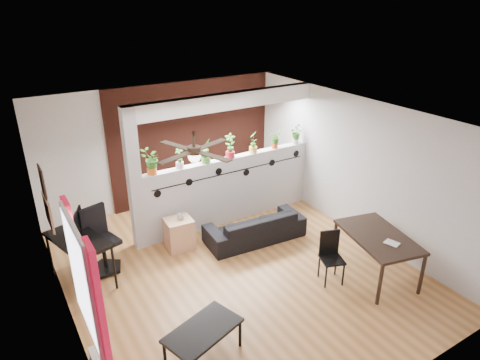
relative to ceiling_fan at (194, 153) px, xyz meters
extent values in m
cube|color=#996332|center=(0.80, 0.30, -2.36)|extent=(6.30, 7.10, 0.10)
cube|color=#B7B7BA|center=(0.80, 3.32, -1.01)|extent=(6.30, 0.04, 2.90)
cube|color=#B7B7BA|center=(0.80, -2.72, -1.01)|extent=(6.30, 0.04, 2.90)
cube|color=#B7B7BA|center=(-1.82, 0.30, -1.01)|extent=(0.04, 7.10, 2.90)
cube|color=#B7B7BA|center=(3.42, 0.30, -1.01)|extent=(0.04, 7.10, 2.90)
cube|color=white|center=(0.80, 0.30, 0.34)|extent=(6.30, 7.10, 0.10)
cube|color=#BCBCC1|center=(1.60, 1.80, -1.64)|extent=(3.60, 0.18, 1.35)
cube|color=white|center=(1.60, 1.80, 0.14)|extent=(3.60, 0.18, 0.30)
cube|color=#BCBCC1|center=(-0.31, 1.80, -1.01)|extent=(0.22, 0.20, 2.60)
cube|color=#A74430|center=(1.60, 3.27, -1.01)|extent=(3.90, 0.05, 2.60)
cube|color=black|center=(1.60, 1.70, -1.23)|extent=(3.31, 0.01, 0.02)
cylinder|color=black|center=(0.05, 1.70, -1.31)|extent=(0.14, 0.01, 0.14)
cylinder|color=black|center=(0.67, 1.70, -1.23)|extent=(0.14, 0.01, 0.14)
cylinder|color=black|center=(1.29, 1.70, -1.15)|extent=(0.14, 0.01, 0.14)
cylinder|color=black|center=(1.91, 1.70, -1.31)|extent=(0.14, 0.01, 0.14)
cylinder|color=black|center=(2.53, 1.70, -1.23)|extent=(0.14, 0.01, 0.14)
cylinder|color=black|center=(3.15, 1.70, -1.15)|extent=(0.14, 0.01, 0.14)
cube|color=white|center=(-1.78, -0.90, -0.76)|extent=(0.02, 0.95, 1.25)
cube|color=white|center=(-1.77, -0.90, -0.76)|extent=(0.04, 1.05, 1.35)
cube|color=red|center=(-1.73, -1.40, -0.86)|extent=(0.06, 0.30, 1.55)
cube|color=red|center=(-1.73, -0.40, -0.86)|extent=(0.06, 0.30, 1.55)
cube|color=#906845|center=(-1.78, 1.25, -0.96)|extent=(0.03, 0.60, 0.45)
cube|color=#8C7259|center=(-1.78, 1.20, -0.46)|extent=(0.03, 0.30, 0.40)
cube|color=black|center=(-1.78, 1.20, -0.46)|extent=(0.02, 0.34, 0.44)
cylinder|color=black|center=(0.00, 0.00, 0.19)|extent=(0.04, 0.04, 0.20)
cylinder|color=black|center=(0.00, 0.00, 0.04)|extent=(0.18, 0.18, 0.10)
sphere|color=white|center=(0.00, 0.00, -0.05)|extent=(0.17, 0.17, 0.17)
cube|color=black|center=(0.32, 0.12, 0.03)|extent=(0.55, 0.29, 0.01)
cube|color=black|center=(-0.12, 0.32, 0.03)|extent=(0.29, 0.55, 0.01)
cube|color=black|center=(-0.32, -0.12, 0.03)|extent=(0.55, 0.29, 0.01)
cube|color=black|center=(0.12, -0.32, 0.03)|extent=(0.29, 0.55, 0.01)
cylinder|color=orange|center=(0.02, 1.80, -0.90)|extent=(0.17, 0.17, 0.12)
imported|color=#205618|center=(0.02, 1.80, -0.68)|extent=(0.27, 0.23, 0.36)
cylinder|color=white|center=(0.55, 1.80, -0.90)|extent=(0.14, 0.14, 0.12)
imported|color=#205618|center=(0.55, 1.80, -0.72)|extent=(0.24, 0.25, 0.29)
cylinder|color=#489034|center=(1.07, 1.80, -0.90)|extent=(0.17, 0.17, 0.12)
imported|color=#205618|center=(1.07, 1.80, -0.68)|extent=(0.28, 0.24, 0.37)
cylinder|color=red|center=(1.60, 1.80, -0.90)|extent=(0.18, 0.18, 0.12)
imported|color=#205618|center=(1.60, 1.80, -0.68)|extent=(0.32, 0.30, 0.38)
cylinder|color=#EAB552|center=(2.13, 1.80, -0.90)|extent=(0.16, 0.16, 0.12)
imported|color=#205618|center=(2.13, 1.80, -0.70)|extent=(0.29, 0.29, 0.34)
cylinder|color=#CC4518|center=(2.65, 1.80, -0.90)|extent=(0.13, 0.13, 0.12)
imported|color=#205618|center=(2.65, 1.80, -0.73)|extent=(0.23, 0.22, 0.28)
cylinder|color=silver|center=(3.18, 1.80, -0.90)|extent=(0.14, 0.14, 0.12)
imported|color=#205618|center=(3.18, 1.80, -0.72)|extent=(0.22, 0.24, 0.29)
imported|color=black|center=(1.59, 0.90, -2.06)|extent=(1.82, 0.83, 0.52)
cube|color=tan|center=(0.27, 1.37, -2.03)|extent=(0.50, 0.45, 0.58)
imported|color=gray|center=(0.32, 1.37, -1.69)|extent=(0.14, 0.14, 0.10)
cube|color=black|center=(-1.45, 1.24, -1.52)|extent=(0.88, 1.25, 0.04)
cylinder|color=black|center=(-1.55, 0.66, -1.93)|extent=(0.04, 0.04, 0.77)
cylinder|color=black|center=(-1.06, 0.81, -1.93)|extent=(0.04, 0.04, 0.77)
cylinder|color=black|center=(-1.84, 1.67, -1.93)|extent=(0.04, 0.04, 0.77)
cylinder|color=black|center=(-1.35, 1.81, -1.93)|extent=(0.04, 0.04, 0.77)
imported|color=black|center=(-1.45, 1.39, -1.40)|extent=(0.34, 0.18, 0.19)
cylinder|color=black|center=(-1.07, 1.37, -2.27)|extent=(0.57, 0.57, 0.04)
cylinder|color=black|center=(-1.07, 1.37, -2.03)|extent=(0.07, 0.07, 0.48)
cube|color=black|center=(-1.07, 1.37, -1.76)|extent=(0.57, 0.57, 0.08)
cube|color=black|center=(-1.12, 1.57, -1.46)|extent=(0.44, 0.18, 0.53)
cube|color=black|center=(2.64, -1.05, -1.59)|extent=(1.11, 1.51, 0.05)
cylinder|color=black|center=(2.14, -1.59, -1.97)|extent=(0.06, 0.06, 0.70)
cylinder|color=black|center=(2.87, -1.76, -1.97)|extent=(0.06, 0.06, 0.70)
cylinder|color=black|center=(2.42, -0.34, -1.97)|extent=(0.06, 0.06, 0.70)
cylinder|color=black|center=(3.15, -0.50, -1.97)|extent=(0.06, 0.06, 0.70)
imported|color=gray|center=(2.54, -1.35, -1.56)|extent=(0.21, 0.25, 0.02)
cube|color=black|center=(1.92, -0.81, -1.91)|extent=(0.44, 0.44, 0.03)
cube|color=black|center=(1.97, -0.66, -1.68)|extent=(0.32, 0.14, 0.43)
cube|color=black|center=(1.73, -0.89, -2.11)|extent=(0.03, 0.03, 0.41)
cube|color=black|center=(2.01, -0.99, -2.11)|extent=(0.03, 0.03, 0.41)
cube|color=black|center=(1.83, -0.62, -1.90)|extent=(0.03, 0.03, 0.83)
cube|color=black|center=(2.10, -0.72, -1.90)|extent=(0.03, 0.03, 0.83)
cube|color=black|center=(-0.52, -1.14, -1.89)|extent=(1.08, 0.80, 0.04)
cylinder|color=black|center=(-0.04, -1.22, -2.11)|extent=(0.04, 0.04, 0.41)
cylinder|color=black|center=(-1.01, -1.05, -2.11)|extent=(0.04, 0.04, 0.41)
cylinder|color=black|center=(-0.17, -0.79, -2.11)|extent=(0.04, 0.04, 0.41)
camera|label=1|loc=(-2.28, -4.86, 1.94)|focal=32.00mm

